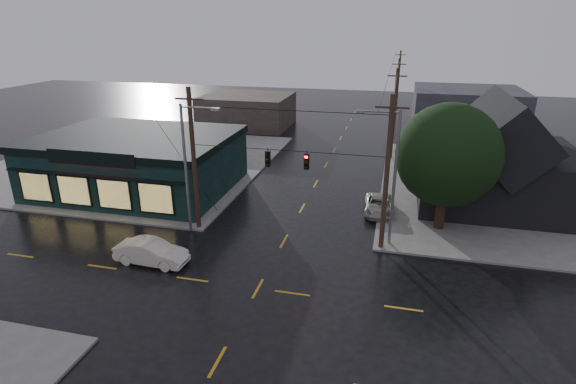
% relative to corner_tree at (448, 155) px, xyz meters
% --- Properties ---
extents(ground_plane, '(160.00, 160.00, 0.00)m').
position_rel_corner_tree_xyz_m(ground_plane, '(-10.41, -10.49, -5.57)').
color(ground_plane, black).
extents(sidewalk_nw, '(28.00, 28.00, 0.15)m').
position_rel_corner_tree_xyz_m(sidewalk_nw, '(-30.41, 9.51, -5.50)').
color(sidewalk_nw, slate).
rests_on(sidewalk_nw, ground).
extents(sidewalk_ne, '(28.00, 28.00, 0.15)m').
position_rel_corner_tree_xyz_m(sidewalk_ne, '(9.59, 9.51, -5.50)').
color(sidewalk_ne, slate).
rests_on(sidewalk_ne, ground).
extents(pizza_shop, '(16.30, 12.34, 4.90)m').
position_rel_corner_tree_xyz_m(pizza_shop, '(-25.41, 2.45, -3.01)').
color(pizza_shop, black).
rests_on(pizza_shop, ground).
extents(ne_building, '(12.60, 11.60, 8.75)m').
position_rel_corner_tree_xyz_m(ne_building, '(4.59, 6.51, -1.10)').
color(ne_building, black).
rests_on(ne_building, ground).
extents(corner_tree, '(7.11, 7.11, 9.00)m').
position_rel_corner_tree_xyz_m(corner_tree, '(0.00, 0.00, 0.00)').
color(corner_tree, black).
rests_on(corner_tree, ground).
extents(utility_pole_nw, '(2.00, 0.32, 10.15)m').
position_rel_corner_tree_xyz_m(utility_pole_nw, '(-16.91, -3.99, -5.57)').
color(utility_pole_nw, black).
rests_on(utility_pole_nw, ground).
extents(utility_pole_ne, '(2.00, 0.32, 10.15)m').
position_rel_corner_tree_xyz_m(utility_pole_ne, '(-3.91, -3.99, -5.57)').
color(utility_pole_ne, black).
rests_on(utility_pole_ne, ground).
extents(utility_pole_far_a, '(2.00, 0.32, 9.65)m').
position_rel_corner_tree_xyz_m(utility_pole_far_a, '(-3.91, 17.51, -5.57)').
color(utility_pole_far_a, black).
rests_on(utility_pole_far_a, ground).
extents(utility_pole_far_b, '(2.00, 0.32, 9.15)m').
position_rel_corner_tree_xyz_m(utility_pole_far_b, '(-3.91, 37.51, -5.57)').
color(utility_pole_far_b, black).
rests_on(utility_pole_far_b, ground).
extents(utility_pole_far_c, '(2.00, 0.32, 9.15)m').
position_rel_corner_tree_xyz_m(utility_pole_far_c, '(-3.91, 57.51, -5.57)').
color(utility_pole_far_c, black).
rests_on(utility_pole_far_c, ground).
extents(span_signal_assembly, '(13.00, 0.48, 1.23)m').
position_rel_corner_tree_xyz_m(span_signal_assembly, '(-10.32, -3.99, 0.13)').
color(span_signal_assembly, black).
rests_on(span_signal_assembly, ground).
extents(streetlight_nw, '(5.40, 0.30, 9.15)m').
position_rel_corner_tree_xyz_m(streetlight_nw, '(-17.21, -4.69, -5.57)').
color(streetlight_nw, gray).
rests_on(streetlight_nw, ground).
extents(streetlight_ne, '(5.40, 0.30, 9.15)m').
position_rel_corner_tree_xyz_m(streetlight_ne, '(-3.41, -3.29, -5.57)').
color(streetlight_ne, gray).
rests_on(streetlight_ne, ground).
extents(bg_building_west, '(12.00, 10.00, 4.40)m').
position_rel_corner_tree_xyz_m(bg_building_west, '(-24.41, 29.51, -3.37)').
color(bg_building_west, '#322A24').
rests_on(bg_building_west, ground).
extents(bg_building_east, '(14.00, 12.00, 5.60)m').
position_rel_corner_tree_xyz_m(bg_building_east, '(5.59, 34.51, -2.77)').
color(bg_building_east, '#2A2B30').
rests_on(bg_building_east, ground).
extents(sedan_cream, '(4.64, 1.77, 1.51)m').
position_rel_corner_tree_xyz_m(sedan_cream, '(-17.65, -9.32, -4.82)').
color(sedan_cream, silver).
rests_on(sedan_cream, ground).
extents(suv_silver, '(2.37, 4.64, 1.25)m').
position_rel_corner_tree_xyz_m(suv_silver, '(-4.41, 2.06, -4.94)').
color(suv_silver, '#9E9E92').
rests_on(suv_silver, ground).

